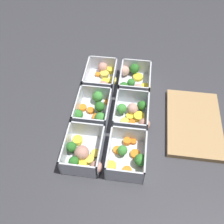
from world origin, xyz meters
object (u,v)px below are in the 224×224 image
Objects in this scene: container_near_center at (93,110)px; container_far_center at (133,114)px; container_near_left at (103,78)px; container_near_right at (83,153)px; container_far_right at (128,156)px; container_far_left at (133,80)px.

container_far_center is at bearing 90.17° from container_near_center.
container_far_center is (0.17, 0.13, 0.00)m from container_near_left.
container_near_left and container_far_center have the same top height.
container_near_right is at bearing -1.12° from container_near_left.
container_near_center is at bearing -140.28° from container_far_right.
container_far_center is 1.01× the size of container_far_right.
container_near_left is 1.10× the size of container_near_right.
container_far_left and container_far_center have the same top height.
container_near_right is 0.22m from container_far_center.
container_near_left is 1.07× the size of container_far_center.
container_far_right is at bearing 39.72° from container_near_center.
container_far_left is (-0.00, 0.12, 0.00)m from container_near_left.
container_near_center and container_far_center have the same top height.
container_far_left is 0.17m from container_far_center.
container_near_left is at bearing 177.89° from container_near_center.
container_far_center is at bearing 179.10° from container_far_right.
container_far_center is 0.16m from container_far_right.
container_near_right is at bearing -85.73° from container_far_right.
container_far_center is at bearing 141.41° from container_near_right.
container_far_center is (0.17, 0.01, -0.00)m from container_far_left.
container_far_left is (-0.34, 0.13, 0.00)m from container_near_right.
container_near_left is at bearing -141.52° from container_far_center.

